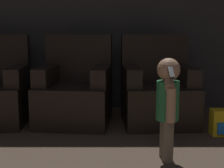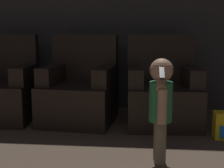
% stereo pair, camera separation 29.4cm
% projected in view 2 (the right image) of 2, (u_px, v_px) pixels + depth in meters
% --- Properties ---
extents(wall_back, '(8.40, 0.05, 2.60)m').
position_uv_depth(wall_back, '(106.00, 11.00, 4.11)').
color(wall_back, '#33302D').
rests_on(wall_back, ground_plane).
extents(armchair_left, '(0.83, 0.83, 0.99)m').
position_uv_depth(armchair_left, '(1.00, 90.00, 3.66)').
color(armchair_left, black).
rests_on(armchair_left, ground_plane).
extents(armchair_middle, '(0.84, 0.84, 0.99)m').
position_uv_depth(armchair_middle, '(80.00, 92.00, 3.57)').
color(armchair_middle, black).
rests_on(armchair_middle, ground_plane).
extents(armchair_right, '(0.82, 0.82, 0.99)m').
position_uv_depth(armchair_right, '(162.00, 93.00, 3.48)').
color(armchair_right, black).
rests_on(armchair_right, ground_plane).
extents(person_toddler, '(0.18, 0.32, 0.82)m').
position_uv_depth(person_toddler, '(161.00, 102.00, 2.41)').
color(person_toddler, brown).
rests_on(person_toddler, ground_plane).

